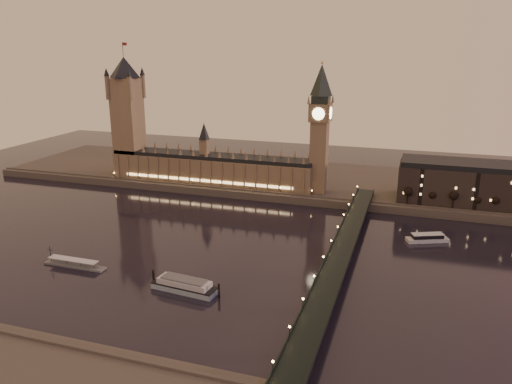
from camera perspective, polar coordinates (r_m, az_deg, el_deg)
ground at (r=320.80m, az=-6.91°, el=-6.02°), size 700.00×700.00×0.00m
far_embankment at (r=459.23m, az=5.18°, el=1.41°), size 560.00×130.00×6.00m
palace_of_westminster at (r=435.08m, az=-5.14°, el=3.10°), size 180.00×26.62×52.00m
victoria_tower at (r=464.30m, az=-14.50°, el=9.02°), size 31.68×31.68×118.00m
big_ben at (r=399.73m, az=7.34°, el=8.00°), size 17.68×17.68×104.00m
westminster_bridge at (r=294.18m, az=9.60°, el=-7.13°), size 13.20×260.00×15.30m
city_block at (r=416.25m, az=26.79°, el=0.81°), size 155.00×45.00×34.00m
bare_tree_0 at (r=391.57m, az=17.13°, el=-0.16°), size 5.81×5.81×11.81m
bare_tree_1 at (r=391.80m, az=19.36°, el=-0.36°), size 5.81×5.81×11.81m
bare_tree_2 at (r=392.62m, az=21.58°, el=-0.56°), size 5.81×5.81×11.81m
bare_tree_3 at (r=394.03m, az=23.79°, el=-0.75°), size 5.81×5.81×11.81m
bare_tree_4 at (r=396.03m, az=25.98°, el=-0.94°), size 5.81×5.81×11.81m
cruise_boat_c at (r=341.44m, az=18.99°, el=-5.00°), size 27.42×17.20×5.35m
moored_barge at (r=264.08m, az=-8.18°, el=-10.50°), size 40.44×13.33×7.45m
pontoon_pier at (r=307.19m, az=-20.01°, el=-7.79°), size 38.34×6.39×10.22m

